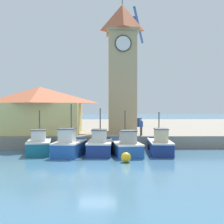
# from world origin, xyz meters

# --- Properties ---
(ground_plane) EXTENTS (300.00, 300.00, 0.00)m
(ground_plane) POSITION_xyz_m (0.00, 0.00, 0.00)
(ground_plane) COLOR teal
(quay_wharf) EXTENTS (120.00, 40.00, 1.21)m
(quay_wharf) POSITION_xyz_m (0.00, 28.48, 0.60)
(quay_wharf) COLOR gray
(quay_wharf) RESTS_ON ground
(fishing_boat_far_left) EXTENTS (2.48, 4.43, 3.73)m
(fishing_boat_far_left) POSITION_xyz_m (-5.13, 5.71, 0.74)
(fishing_boat_far_left) COLOR #196B7F
(fishing_boat_far_left) RESTS_ON ground
(fishing_boat_left_outer) EXTENTS (2.72, 4.39, 4.28)m
(fishing_boat_left_outer) POSITION_xyz_m (-2.44, 4.71, 0.78)
(fishing_boat_left_outer) COLOR #2356A8
(fishing_boat_left_outer) RESTS_ON ground
(fishing_boat_left_inner) EXTENTS (2.22, 4.64, 3.90)m
(fishing_boat_left_inner) POSITION_xyz_m (0.06, 5.27, 0.74)
(fishing_boat_left_inner) COLOR navy
(fishing_boat_left_inner) RESTS_ON ground
(fishing_boat_mid_left) EXTENTS (2.59, 4.53, 3.73)m
(fishing_boat_mid_left) POSITION_xyz_m (2.28, 4.76, 0.72)
(fishing_boat_mid_left) COLOR #2356A8
(fishing_boat_mid_left) RESTS_ON ground
(fishing_boat_center) EXTENTS (2.06, 5.03, 3.57)m
(fishing_boat_center) POSITION_xyz_m (5.22, 5.50, 0.75)
(fishing_boat_center) COLOR navy
(fishing_boat_center) RESTS_ON ground
(clock_tower) EXTENTS (3.55, 3.55, 15.86)m
(clock_tower) POSITION_xyz_m (2.49, 13.85, 8.76)
(clock_tower) COLOR tan
(clock_tower) RESTS_ON quay_wharf
(warehouse_left) EXTENTS (8.93, 7.07, 4.96)m
(warehouse_left) POSITION_xyz_m (-6.42, 12.52, 3.75)
(warehouse_left) COLOR #E5D17A
(warehouse_left) RESTS_ON quay_wharf
(port_crane_far) EXTENTS (3.30, 9.22, 17.32)m
(port_crane_far) POSITION_xyz_m (4.89, 24.11, 7.48)
(port_crane_far) COLOR navy
(port_crane_far) RESTS_ON quay_wharf
(mooring_buoy) EXTENTS (0.73, 0.73, 0.73)m
(mooring_buoy) POSITION_xyz_m (2.01, 1.44, 0.37)
(mooring_buoy) COLOR gold
(mooring_buoy) RESTS_ON ground
(dock_worker_near_tower) EXTENTS (0.34, 0.22, 1.62)m
(dock_worker_near_tower) POSITION_xyz_m (4.08, 9.38, 2.06)
(dock_worker_near_tower) COLOR #33333D
(dock_worker_near_tower) RESTS_ON quay_wharf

